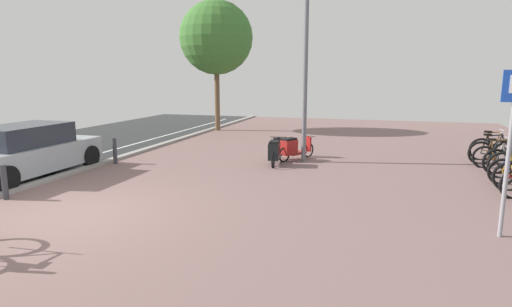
% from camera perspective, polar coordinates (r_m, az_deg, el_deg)
% --- Properties ---
extents(ground, '(21.00, 40.00, 0.13)m').
position_cam_1_polar(ground, '(8.04, -16.17, -9.15)').
color(ground, black).
extents(bicycle_rack_05, '(1.38, 0.47, 1.00)m').
position_cam_1_polar(bicycle_rack_05, '(13.26, 31.19, -0.91)').
color(bicycle_rack_05, black).
rests_on(bicycle_rack_05, ground).
extents(bicycle_rack_06, '(1.32, 0.48, 0.95)m').
position_cam_1_polar(bicycle_rack_06, '(13.84, 30.02, -0.45)').
color(bicycle_rack_06, black).
rests_on(bicycle_rack_06, ground).
extents(bicycle_rack_07, '(1.41, 0.48, 1.01)m').
position_cam_1_polar(bicycle_rack_07, '(14.46, 29.59, 0.08)').
color(bicycle_rack_07, black).
rests_on(bicycle_rack_07, ground).
extents(bicycle_rack_08, '(1.40, 0.48, 1.02)m').
position_cam_1_polar(bicycle_rack_08, '(15.10, 29.57, 0.49)').
color(bicycle_rack_08, black).
rests_on(bicycle_rack_08, ground).
extents(scooter_near, '(0.95, 1.49, 0.74)m').
position_cam_1_polar(scooter_near, '(13.30, 5.12, 0.76)').
color(scooter_near, black).
rests_on(scooter_near, ground).
extents(scooter_mid, '(0.56, 1.78, 0.77)m').
position_cam_1_polar(scooter_mid, '(12.57, 2.63, 0.30)').
color(scooter_mid, black).
rests_on(scooter_mid, ground).
extents(parked_car_near, '(1.80, 3.95, 1.37)m').
position_cam_1_polar(parked_car_near, '(12.61, -28.80, 0.22)').
color(parked_car_near, '#A1A7AA').
rests_on(parked_car_near, ground).
extents(parking_sign, '(0.40, 0.07, 2.72)m').
position_cam_1_polar(parking_sign, '(7.78, 31.41, 1.92)').
color(parking_sign, gray).
rests_on(parking_sign, ground).
extents(lamp_post, '(0.20, 0.52, 5.78)m').
position_cam_1_polar(lamp_post, '(12.85, 6.79, 13.04)').
color(lamp_post, slate).
rests_on(lamp_post, ground).
extents(street_tree, '(3.48, 3.48, 6.17)m').
position_cam_1_polar(street_tree, '(20.66, -5.45, 15.44)').
color(street_tree, brown).
rests_on(street_tree, ground).
extents(bollard_near, '(0.12, 0.12, 0.76)m').
position_cam_1_polar(bollard_near, '(10.49, -31.11, -3.38)').
color(bollard_near, '#38383D').
rests_on(bollard_near, ground).
extents(bollard_far, '(0.12, 0.12, 0.79)m').
position_cam_1_polar(bollard_far, '(13.37, -18.70, 0.34)').
color(bollard_far, '#38383D').
rests_on(bollard_far, ground).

